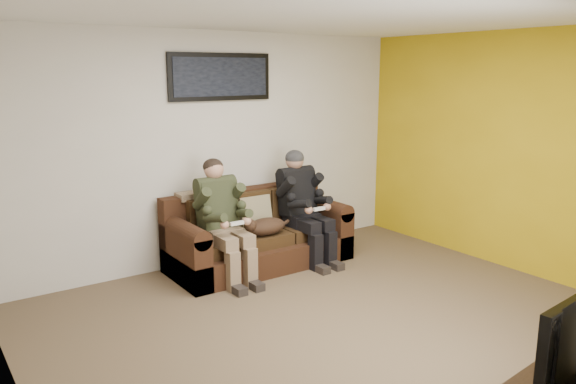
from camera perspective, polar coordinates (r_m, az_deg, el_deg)
floor at (r=5.01m, az=5.76°, el=-13.45°), size 5.00×5.00×0.00m
ceiling at (r=4.54m, az=6.49°, el=17.62°), size 5.00×5.00×0.00m
wall_back at (r=6.45m, az=-7.16°, el=4.40°), size 5.00×0.00×5.00m
wall_left at (r=3.54m, az=-26.15°, el=-3.23°), size 0.00×4.50×4.50m
wall_right at (r=6.51m, az=23.01°, el=3.60°), size 0.00×4.50×4.50m
accent_wall_right at (r=6.50m, az=22.96°, el=3.59°), size 0.00×4.50×4.50m
sofa at (r=6.41m, az=-3.20°, el=-4.58°), size 2.04×0.88×0.84m
throw_pillow at (r=6.37m, az=-3.42°, el=-2.10°), size 0.39×0.19×0.39m
throw_blanket at (r=6.21m, az=-9.36°, el=-0.32°), size 0.42×0.20×0.07m
person_left at (r=5.91m, az=-6.70°, el=-2.19°), size 0.51×0.87×1.26m
person_right at (r=6.46m, az=1.51°, el=-0.84°), size 0.51×0.86×1.27m
cat at (r=6.12m, az=-2.38°, el=-3.50°), size 0.66×0.26×0.24m
framed_poster at (r=6.38m, az=-6.86°, el=11.54°), size 1.25×0.05×0.52m
television at (r=3.52m, az=26.41°, el=-12.88°), size 1.08×0.24×0.62m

